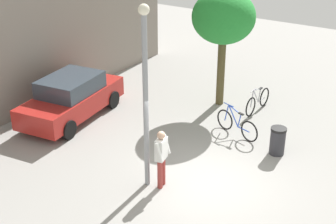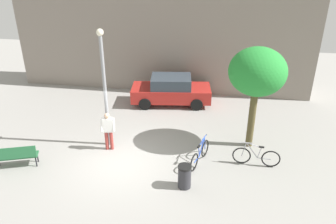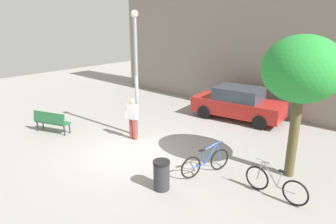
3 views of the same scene
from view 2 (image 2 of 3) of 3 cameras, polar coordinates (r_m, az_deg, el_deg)
The scene contains 10 objects.
ground_plane at distance 13.27m, azimuth -7.65°, elevation -8.69°, with size 36.00×36.00×0.00m, color gray.
building_facade at distance 19.61m, azimuth -0.99°, elevation 14.45°, with size 17.02×2.00×7.19m, color gray.
lamppost at distance 13.34m, azimuth -10.92°, elevation 4.96°, with size 0.28×0.28×4.95m.
person_by_lamppost at distance 13.74m, azimuth -10.29°, elevation -2.88°, with size 0.62×0.36×1.67m.
park_bench at distance 13.89m, azimuth -24.87°, elevation -6.75°, with size 1.67×0.99×0.92m.
plaza_tree at distance 13.33m, azimuth 15.16°, elevation 6.57°, with size 2.25×2.25×4.27m.
bicycle_silver at distance 13.27m, azimuth 14.92°, elevation -7.43°, with size 1.81×0.14×0.97m.
bicycle_blue at distance 13.02m, azimuth 5.52°, elevation -7.28°, with size 0.60×1.74×0.97m.
parked_car_red at distance 17.81m, azimuth 0.53°, elevation 3.77°, with size 4.39×2.26×1.55m.
trash_bin at distance 11.73m, azimuth 2.86°, elevation -11.03°, with size 0.48×0.48×0.87m.
Camera 2 is at (3.52, -10.38, 7.47)m, focal length 35.34 mm.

